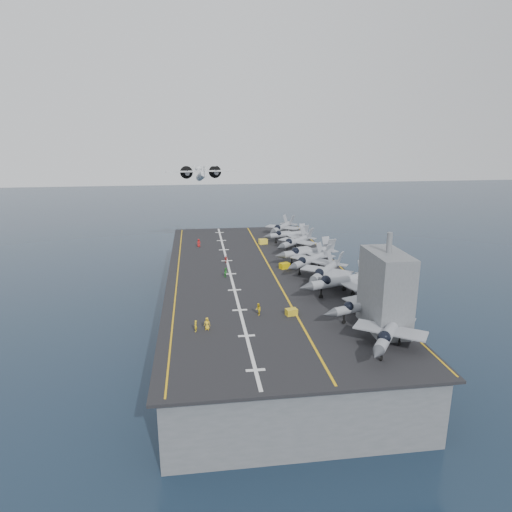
{
  "coord_description": "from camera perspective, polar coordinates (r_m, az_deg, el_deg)",
  "views": [
    {
      "loc": [
        -12.84,
        -91.17,
        39.88
      ],
      "look_at": [
        0.0,
        4.0,
        13.0
      ],
      "focal_mm": 32.0,
      "sensor_mm": 36.0,
      "label": 1
    }
  ],
  "objects": [
    {
      "name": "fighter_jet_5",
      "position": [
        104.13,
        6.54,
        0.58
      ],
      "size": [
        17.34,
        13.99,
        5.23
      ],
      "primitive_type": null,
      "color": "gray",
      "rests_on": "flight_deck"
    },
    {
      "name": "deck_edge_stbd",
      "position": [
        100.81,
        10.79,
        -1.64
      ],
      "size": [
        0.25,
        90.0,
        0.02
      ],
      "primitive_type": "cube",
      "color": "gold",
      "rests_on": "flight_deck"
    },
    {
      "name": "deck_edge_port",
      "position": [
        95.9,
        -9.8,
        -2.49
      ],
      "size": [
        0.25,
        90.0,
        0.02
      ],
      "primitive_type": "cube",
      "color": "gold",
      "rests_on": "flight_deck"
    },
    {
      "name": "crew_2",
      "position": [
        93.99,
        -3.78,
        -2.06
      ],
      "size": [
        1.14,
        1.36,
        1.93
      ],
      "primitive_type": "imported",
      "color": "green",
      "rests_on": "flight_deck"
    },
    {
      "name": "fighter_jet_3",
      "position": [
        90.61,
        8.66,
        -1.79
      ],
      "size": [
        17.04,
        18.11,
        5.24
      ],
      "primitive_type": null,
      "color": "gray",
      "rests_on": "flight_deck"
    },
    {
      "name": "tow_cart_a",
      "position": [
        75.36,
        4.44,
        -6.99
      ],
      "size": [
        2.05,
        1.57,
        1.1
      ],
      "primitive_type": null,
      "color": "gold",
      "rests_on": "flight_deck"
    },
    {
      "name": "crew_4",
      "position": [
        103.82,
        -3.76,
        -0.41
      ],
      "size": [
        1.17,
        0.95,
        1.68
      ],
      "primitive_type": "imported",
      "color": "red",
      "rests_on": "flight_deck"
    },
    {
      "name": "fighter_jet_0",
      "position": [
        66.37,
        16.32,
        -8.95
      ],
      "size": [
        16.67,
        17.85,
        5.16
      ],
      "primitive_type": null,
      "color": "#96A0A7",
      "rests_on": "flight_deck"
    },
    {
      "name": "crew_5",
      "position": [
        118.62,
        -7.17,
        1.63
      ],
      "size": [
        1.44,
        1.18,
        2.06
      ],
      "primitive_type": "imported",
      "color": "#B21919",
      "rests_on": "flight_deck"
    },
    {
      "name": "crew_1",
      "position": [
        69.88,
        -7.56,
        -8.66
      ],
      "size": [
        0.91,
        1.18,
        1.78
      ],
      "primitive_type": "imported",
      "color": "yellow",
      "rests_on": "flight_deck"
    },
    {
      "name": "fighter_jet_1",
      "position": [
        74.97,
        13.29,
        -6.01
      ],
      "size": [
        15.85,
        13.12,
        4.72
      ],
      "primitive_type": null,
      "color": "#959CA6",
      "rests_on": "flight_deck"
    },
    {
      "name": "transport_plane",
      "position": [
        149.06,
        -6.79,
        9.97
      ],
      "size": [
        24.17,
        17.74,
        5.36
      ],
      "primitive_type": null,
      "color": "silver"
    },
    {
      "name": "tow_cart_c",
      "position": [
        120.7,
        0.88,
        1.83
      ],
      "size": [
        2.4,
        1.73,
        1.34
      ],
      "primitive_type": null,
      "color": "yellow",
      "rests_on": "flight_deck"
    },
    {
      "name": "island_superstructure",
      "position": [
        70.71,
        15.96,
        -3.1
      ],
      "size": [
        5.0,
        10.0,
        15.0
      ],
      "primitive_type": null,
      "color": "#56595E",
      "rests_on": "flight_deck"
    },
    {
      "name": "tow_cart_b",
      "position": [
        99.66,
        3.59,
        -1.22
      ],
      "size": [
        2.47,
        2.11,
        1.26
      ],
      "primitive_type": null,
      "color": "#D8B206",
      "rests_on": "flight_deck"
    },
    {
      "name": "ground",
      "position": [
        100.34,
        0.31,
        -7.78
      ],
      "size": [
        500.0,
        500.0,
        0.0
      ],
      "primitive_type": "plane",
      "color": "#142135",
      "rests_on": "ground"
    },
    {
      "name": "landing_centerline",
      "position": [
        96.06,
        -3.23,
        -2.25
      ],
      "size": [
        0.5,
        90.0,
        0.02
      ],
      "primitive_type": "cube",
      "color": "silver",
      "rests_on": "flight_deck"
    },
    {
      "name": "fighter_jet_8",
      "position": [
        130.12,
        3.25,
        3.65
      ],
      "size": [
        16.03,
        17.43,
        5.04
      ],
      "primitive_type": null,
      "color": "#969DA5",
      "rests_on": "flight_deck"
    },
    {
      "name": "fighter_jet_2",
      "position": [
        84.93,
        10.67,
        -2.97
      ],
      "size": [
        18.55,
        15.2,
        5.55
      ],
      "primitive_type": null,
      "color": "#919BA2",
      "rests_on": "flight_deck"
    },
    {
      "name": "foul_line",
      "position": [
        97.12,
        2.07,
        -2.03
      ],
      "size": [
        0.35,
        90.0,
        0.02
      ],
      "primitive_type": "cube",
      "color": "gold",
      "rests_on": "flight_deck"
    },
    {
      "name": "flight_deck",
      "position": [
        96.74,
        0.32,
        -2.23
      ],
      "size": [
        38.0,
        92.0,
        0.4
      ],
      "primitive_type": "cube",
      "color": "black",
      "rests_on": "hull"
    },
    {
      "name": "fighter_jet_4",
      "position": [
        98.14,
        6.83,
        -0.43
      ],
      "size": [
        17.19,
        16.84,
        5.02
      ],
      "primitive_type": null,
      "color": "#9CA3AD",
      "rests_on": "flight_deck"
    },
    {
      "name": "fighter_jet_7",
      "position": [
        122.69,
        4.06,
        2.77
      ],
      "size": [
        14.61,
        11.43,
        4.49
      ],
      "primitive_type": null,
      "color": "gray",
      "rests_on": "flight_deck"
    },
    {
      "name": "crew_0",
      "position": [
        70.25,
        -6.13,
        -8.4
      ],
      "size": [
        1.26,
        0.93,
        1.94
      ],
      "primitive_type": "imported",
      "color": "yellow",
      "rests_on": "flight_deck"
    },
    {
      "name": "fighter_jet_6",
      "position": [
        114.09,
        5.0,
        1.89
      ],
      "size": [
        16.85,
        16.82,
        4.96
      ],
      "primitive_type": null,
      "color": "gray",
      "rests_on": "flight_deck"
    },
    {
      "name": "hull",
      "position": [
        98.46,
        0.31,
        -5.11
      ],
      "size": [
        36.0,
        90.0,
        10.0
      ],
      "primitive_type": "cube",
      "color": "#56595E",
      "rests_on": "ground"
    },
    {
      "name": "crew_7",
      "position": [
        74.97,
        0.29,
        -6.68
      ],
      "size": [
        0.85,
        1.24,
        2.03
      ],
      "primitive_type": "imported",
      "color": "yellow",
      "rests_on": "flight_deck"
    }
  ]
}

